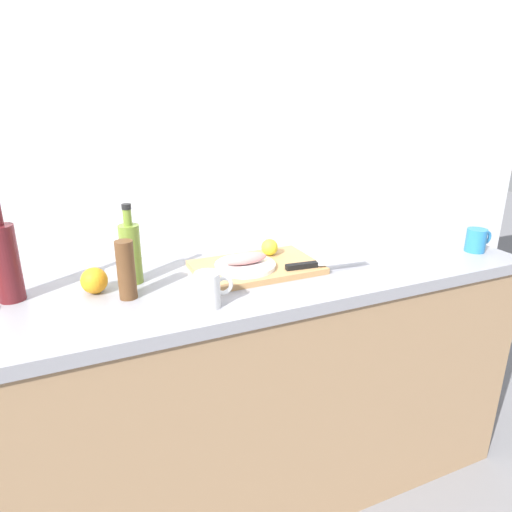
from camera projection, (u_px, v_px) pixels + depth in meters
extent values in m
plane|color=slate|center=(244.00, 484.00, 1.83)|extent=(12.00, 12.00, 0.00)
cube|color=white|center=(207.00, 155.00, 1.69)|extent=(3.20, 0.05, 2.50)
cube|color=#9E7A56|center=(243.00, 393.00, 1.68)|extent=(2.00, 0.58, 0.86)
cube|color=gray|center=(242.00, 280.00, 1.53)|extent=(2.00, 0.60, 0.04)
cube|color=tan|center=(256.00, 267.00, 1.56)|extent=(0.41, 0.27, 0.02)
cylinder|color=white|center=(245.00, 266.00, 1.52)|extent=(0.20, 0.20, 0.01)
ellipsoid|color=tan|center=(245.00, 258.00, 1.51)|extent=(0.15, 0.06, 0.04)
cube|color=silver|center=(341.00, 261.00, 1.56)|extent=(0.18, 0.05, 0.00)
cube|color=black|center=(302.00, 266.00, 1.52)|extent=(0.11, 0.03, 0.02)
sphere|color=yellow|center=(270.00, 247.00, 1.63)|extent=(0.06, 0.06, 0.06)
cylinder|color=olive|center=(131.00, 254.00, 1.43)|extent=(0.06, 0.06, 0.19)
cylinder|color=olive|center=(127.00, 217.00, 1.39)|extent=(0.03, 0.03, 0.05)
cylinder|color=black|center=(126.00, 207.00, 1.38)|extent=(0.03, 0.03, 0.02)
cylinder|color=#59191E|center=(6.00, 264.00, 1.30)|extent=(0.07, 0.07, 0.22)
cylinder|color=#2672B2|center=(476.00, 240.00, 1.73)|extent=(0.07, 0.07, 0.09)
torus|color=#2672B2|center=(485.00, 238.00, 1.75)|extent=(0.06, 0.01, 0.06)
cylinder|color=white|center=(208.00, 290.00, 1.28)|extent=(0.07, 0.07, 0.10)
torus|color=white|center=(224.00, 285.00, 1.29)|extent=(0.06, 0.01, 0.06)
sphere|color=orange|center=(94.00, 281.00, 1.37)|extent=(0.08, 0.08, 0.08)
cylinder|color=brown|center=(126.00, 270.00, 1.32)|extent=(0.05, 0.05, 0.17)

